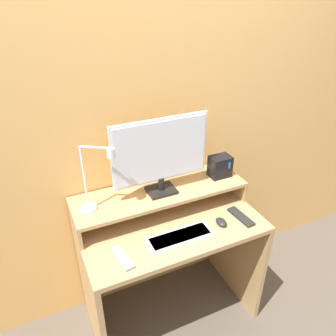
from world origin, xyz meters
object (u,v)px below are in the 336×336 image
object	(u,v)px
monitor	(160,154)
router_dock	(220,166)
keyboard	(180,237)
mouse	(221,222)
remote_control	(123,258)
desk_lamp	(95,180)
remote_secondary	(241,217)

from	to	relation	value
monitor	router_dock	size ratio (longest dim) A/B	4.11
keyboard	mouse	xyz separation A→B (m)	(0.27, 0.01, 0.01)
router_dock	monitor	bearing A→B (deg)	-178.71
keyboard	remote_control	bearing A→B (deg)	-177.17
mouse	router_dock	bearing A→B (deg)	61.56
monitor	keyboard	xyz separation A→B (m)	(-0.01, -0.27, -0.38)
router_dock	mouse	world-z (taller)	router_dock
desk_lamp	monitor	bearing A→B (deg)	3.61
desk_lamp	router_dock	size ratio (longest dim) A/B	2.82
monitor	keyboard	distance (m)	0.46
remote_control	remote_secondary	bearing A→B (deg)	1.88
desk_lamp	remote_secondary	xyz separation A→B (m)	(0.77, -0.24, -0.32)
desk_lamp	keyboard	world-z (taller)	desk_lamp
remote_control	remote_secondary	world-z (taller)	same
monitor	remote_control	bearing A→B (deg)	-139.48
desk_lamp	keyboard	distance (m)	0.54
monitor	remote_control	distance (m)	0.58
router_dock	keyboard	size ratio (longest dim) A/B	0.38
router_dock	remote_control	distance (m)	0.82
desk_lamp	mouse	size ratio (longest dim) A/B	4.68
monitor	mouse	world-z (taller)	monitor
desk_lamp	keyboard	xyz separation A→B (m)	(0.37, -0.25, -0.32)
monitor	remote_secondary	bearing A→B (deg)	-33.56
keyboard	mouse	bearing A→B (deg)	1.45
router_dock	keyboard	distance (m)	0.54
keyboard	remote_control	size ratio (longest dim) A/B	1.99
desk_lamp	remote_secondary	world-z (taller)	desk_lamp
keyboard	mouse	world-z (taller)	mouse
router_dock	remote_control	bearing A→B (deg)	-158.26
router_dock	remote_secondary	bearing A→B (deg)	-92.18
remote_control	mouse	bearing A→B (deg)	2.21
keyboard	desk_lamp	bearing A→B (deg)	146.05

